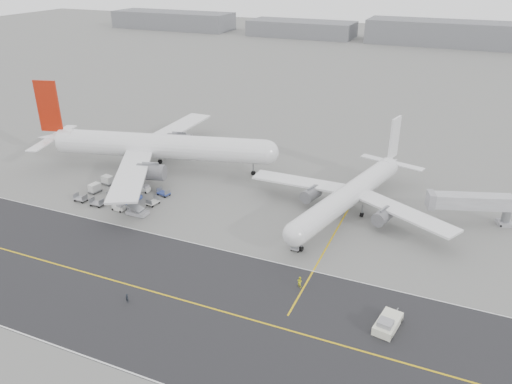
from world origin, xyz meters
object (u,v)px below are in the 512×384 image
at_px(airliner_b, 351,194).
at_px(ground_crew_a, 127,298).
at_px(airliner_a, 155,146).
at_px(pushback_tug, 387,324).
at_px(ground_crew_b, 300,282).
at_px(jet_bridge, 471,203).

bearing_deg(airliner_b, ground_crew_a, -105.60).
relative_size(airliner_a, pushback_tug, 7.97).
bearing_deg(ground_crew_a, airliner_a, 125.92).
height_order(airliner_a, ground_crew_a, airliner_a).
bearing_deg(airliner_a, ground_crew_a, -165.37).
relative_size(airliner_a, ground_crew_a, 39.09).
bearing_deg(ground_crew_a, ground_crew_b, 39.30).
xyz_separation_m(pushback_tug, jet_bridge, (9.38, 38.57, 3.67)).
bearing_deg(pushback_tug, airliner_b, 122.16).
xyz_separation_m(airliner_b, ground_crew_a, (-24.86, -43.17, -3.87)).
relative_size(pushback_tug, ground_crew_b, 4.22).
height_order(airliner_a, airliner_b, airliner_a).
distance_m(airliner_a, ground_crew_b, 59.77).
bearing_deg(airliner_b, ground_crew_b, -78.51).
xyz_separation_m(airliner_a, ground_crew_b, (49.49, -33.08, -5.32)).
bearing_deg(airliner_b, jet_bridge, 27.35).
distance_m(airliner_a, airliner_b, 51.14).
height_order(airliner_a, ground_crew_b, airliner_a).
distance_m(jet_bridge, ground_crew_a, 68.23).
xyz_separation_m(airliner_b, ground_crew_b, (-1.42, -28.52, -3.74)).
relative_size(jet_bridge, ground_crew_a, 11.03).
distance_m(pushback_tug, jet_bridge, 39.87).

